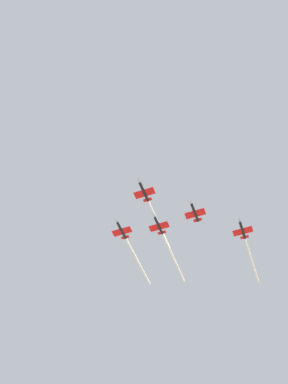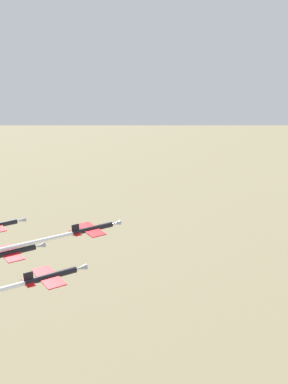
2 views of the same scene
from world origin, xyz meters
name	(u,v)px [view 1 (image 1 of 2)]	position (x,y,z in m)	size (l,w,h in m)	color
jet_lead	(151,207)	(12.49, -21.27, 147.52)	(30.56, 29.27, 2.57)	black
jet_port_inner	(195,212)	(-4.91, -14.49, 146.17)	(10.48, 10.17, 2.57)	black
jet_starboard_inner	(130,246)	(10.98, -46.12, 147.95)	(32.98, 31.59, 2.57)	black
jet_port_outer	(166,242)	(-2.15, -35.26, 146.35)	(33.50, 32.08, 2.57)	black
jet_starboard_outer	(247,245)	(-35.92, -20.72, 146.18)	(31.95, 30.60, 2.57)	black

